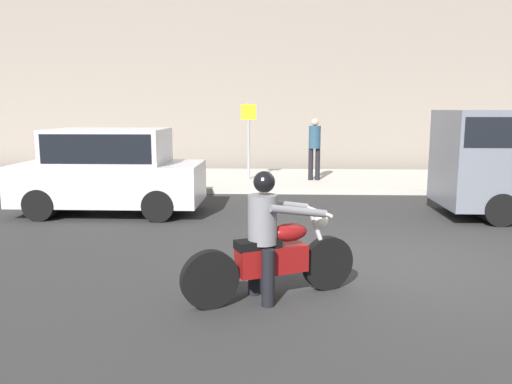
{
  "coord_description": "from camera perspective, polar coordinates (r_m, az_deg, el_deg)",
  "views": [
    {
      "loc": [
        -1.85,
        -7.29,
        2.24
      ],
      "look_at": [
        -2.12,
        -0.63,
        1.13
      ],
      "focal_mm": 35.73,
      "sensor_mm": 36.0,
      "label": 1
    }
  ],
  "objects": [
    {
      "name": "building_facade",
      "position": [
        19.06,
        8.37,
        19.15
      ],
      "size": [
        40.0,
        1.4,
        10.96
      ],
      "primitive_type": "cube",
      "color": "slate",
      "rests_on": "ground_plane"
    },
    {
      "name": "motorcycle_with_rider_gray",
      "position": [
        5.99,
        1.68,
        -6.19
      ],
      "size": [
        2.04,
        1.12,
        1.53
      ],
      "color": "black",
      "rests_on": "ground_plane"
    },
    {
      "name": "parked_hatchback_silver",
      "position": [
        11.2,
        -16.08,
        2.38
      ],
      "size": [
        3.86,
        1.76,
        1.8
      ],
      "color": "#B2B5BA",
      "rests_on": "ground_plane"
    },
    {
      "name": "sidewalk_slab",
      "position": [
        15.56,
        9.17,
        1.32
      ],
      "size": [
        40.0,
        4.4,
        0.14
      ],
      "primitive_type": "cube",
      "color": "#A8A399",
      "rests_on": "ground_plane"
    },
    {
      "name": "street_sign_post",
      "position": [
        15.0,
        -0.83,
        6.62
      ],
      "size": [
        0.44,
        0.08,
        2.22
      ],
      "color": "gray",
      "rests_on": "sidewalk_slab"
    },
    {
      "name": "pedestrian_bystander",
      "position": [
        14.9,
        6.57,
        5.34
      ],
      "size": [
        0.34,
        0.34,
        1.78
      ],
      "color": "black",
      "rests_on": "sidewalk_slab"
    },
    {
      "name": "ground_plane",
      "position": [
        7.85,
        16.01,
        -7.51
      ],
      "size": [
        80.0,
        80.0,
        0.0
      ],
      "primitive_type": "plane",
      "color": "#282828"
    }
  ]
}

